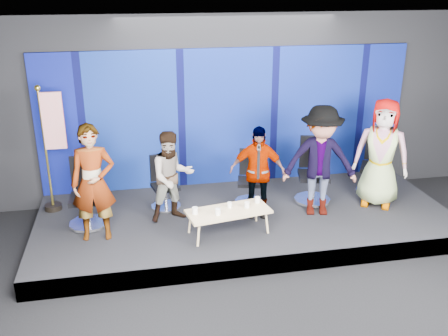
# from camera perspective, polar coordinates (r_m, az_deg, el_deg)

# --- Properties ---
(ground) EXTENTS (10.00, 10.00, 0.00)m
(ground) POSITION_cam_1_polar(r_m,az_deg,el_deg) (6.73, 7.57, -16.56)
(ground) COLOR black
(ground) RESTS_ON ground
(room_walls) EXTENTS (10.02, 8.02, 3.51)m
(room_walls) POSITION_cam_1_polar(r_m,az_deg,el_deg) (5.60, 8.73, 3.62)
(room_walls) COLOR black
(room_walls) RESTS_ON ground
(riser) EXTENTS (7.00, 3.00, 0.30)m
(riser) POSITION_cam_1_polar(r_m,az_deg,el_deg) (8.69, 2.41, -5.97)
(riser) COLOR black
(riser) RESTS_ON ground
(backdrop) EXTENTS (7.00, 0.08, 2.60)m
(backdrop) POSITION_cam_1_polar(r_m,az_deg,el_deg) (9.49, 0.50, 5.79)
(backdrop) COLOR #080C64
(backdrop) RESTS_ON riser
(chair_a) EXTENTS (0.65, 0.65, 1.12)m
(chair_a) POSITION_cam_1_polar(r_m,az_deg,el_deg) (8.36, -15.38, -3.94)
(chair_a) COLOR silver
(chair_a) RESTS_ON riser
(panelist_a) EXTENTS (0.67, 0.45, 1.81)m
(panelist_a) POSITION_cam_1_polar(r_m,az_deg,el_deg) (7.70, -14.72, -1.68)
(panelist_a) COLOR black
(panelist_a) RESTS_ON riser
(chair_b) EXTENTS (0.63, 0.63, 0.94)m
(chair_b) POSITION_cam_1_polar(r_m,az_deg,el_deg) (8.74, -6.80, -2.61)
(chair_b) COLOR silver
(chair_b) RESTS_ON riser
(panelist_b) EXTENTS (0.84, 0.72, 1.52)m
(panelist_b) POSITION_cam_1_polar(r_m,az_deg,el_deg) (8.12, -5.97, -0.99)
(panelist_b) COLOR black
(panelist_b) RESTS_ON riser
(chair_c) EXTENTS (0.66, 0.66, 0.96)m
(chair_c) POSITION_cam_1_polar(r_m,az_deg,el_deg) (8.88, 2.99, -2.05)
(chair_c) COLOR silver
(chair_c) RESTS_ON riser
(panelist_c) EXTENTS (0.98, 0.59, 1.56)m
(panelist_c) POSITION_cam_1_polar(r_m,az_deg,el_deg) (8.25, 3.81, -0.42)
(panelist_c) COLOR black
(panelist_c) RESTS_ON riser
(chair_d) EXTENTS (0.79, 0.79, 1.16)m
(chair_d) POSITION_cam_1_polar(r_m,az_deg,el_deg) (9.06, 10.12, -1.44)
(chair_d) COLOR silver
(chair_d) RESTS_ON riser
(panelist_d) EXTENTS (1.35, 0.96, 1.88)m
(panelist_d) POSITION_cam_1_polar(r_m,az_deg,el_deg) (8.39, 10.93, 0.77)
(panelist_d) COLOR black
(panelist_d) RESTS_ON riser
(chair_e) EXTENTS (0.91, 0.91, 1.17)m
(chair_e) POSITION_cam_1_polar(r_m,az_deg,el_deg) (9.67, 16.93, -0.55)
(chair_e) COLOR silver
(chair_e) RESTS_ON riser
(panelist_e) EXTENTS (1.11, 1.00, 1.90)m
(panelist_e) POSITION_cam_1_polar(r_m,az_deg,el_deg) (9.01, 17.53, 1.64)
(panelist_e) COLOR black
(panelist_e) RESTS_ON riser
(coffee_table) EXTENTS (1.36, 0.76, 0.40)m
(coffee_table) POSITION_cam_1_polar(r_m,az_deg,el_deg) (7.79, 0.51, -5.06)
(coffee_table) COLOR tan
(coffee_table) RESTS_ON riser
(mug_a) EXTENTS (0.09, 0.09, 0.11)m
(mug_a) POSITION_cam_1_polar(r_m,az_deg,el_deg) (7.65, -3.33, -4.89)
(mug_a) COLOR white
(mug_a) RESTS_ON coffee_table
(mug_b) EXTENTS (0.08, 0.08, 0.10)m
(mug_b) POSITION_cam_1_polar(r_m,az_deg,el_deg) (7.61, -0.70, -5.01)
(mug_b) COLOR white
(mug_b) RESTS_ON coffee_table
(mug_c) EXTENTS (0.07, 0.07, 0.08)m
(mug_c) POSITION_cam_1_polar(r_m,az_deg,el_deg) (7.85, 0.65, -4.23)
(mug_c) COLOR white
(mug_c) RESTS_ON coffee_table
(mug_d) EXTENTS (0.08, 0.08, 0.09)m
(mug_d) POSITION_cam_1_polar(r_m,az_deg,el_deg) (7.85, 2.64, -4.23)
(mug_d) COLOR white
(mug_d) RESTS_ON coffee_table
(mug_e) EXTENTS (0.08, 0.08, 0.10)m
(mug_e) POSITION_cam_1_polar(r_m,az_deg,el_deg) (8.03, 3.84, -3.64)
(mug_e) COLOR white
(mug_e) RESTS_ON coffee_table
(flag_stand) EXTENTS (0.50, 0.29, 2.19)m
(flag_stand) POSITION_cam_1_polar(r_m,az_deg,el_deg) (8.78, -19.06, 2.38)
(flag_stand) COLOR black
(flag_stand) RESTS_ON riser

